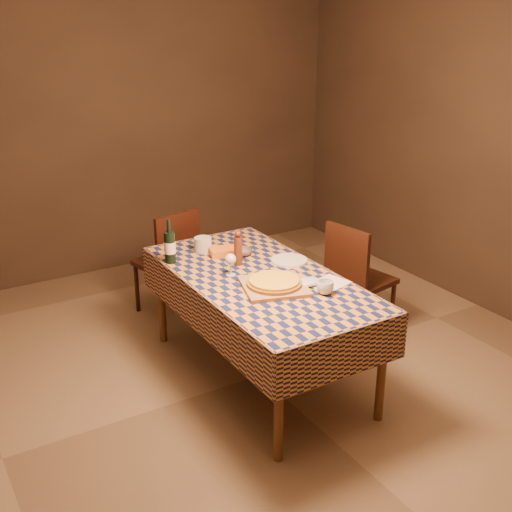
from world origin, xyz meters
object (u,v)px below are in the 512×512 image
at_px(cutting_board, 274,286).
at_px(bowl, 242,252).
at_px(wine_bottle, 170,247).
at_px(chair_far, 171,258).
at_px(chair_right, 355,274).
at_px(white_plate, 289,260).
at_px(pizza, 274,282).
at_px(dining_table, 260,287).

bearing_deg(cutting_board, bowl, 79.27).
relative_size(cutting_board, bowl, 2.72).
height_order(bowl, wine_bottle, wine_bottle).
height_order(chair_far, chair_right, same).
height_order(bowl, white_plate, bowl).
distance_m(pizza, white_plate, 0.48).
relative_size(dining_table, chair_far, 1.98).
bearing_deg(wine_bottle, dining_table, -52.83).
relative_size(wine_bottle, chair_right, 0.34).
height_order(white_plate, chair_far, chair_far).
relative_size(white_plate, chair_right, 0.28).
relative_size(chair_far, chair_right, 1.00).
bearing_deg(chair_right, white_plate, -178.10).
height_order(pizza, bowl, pizza).
xyz_separation_m(dining_table, chair_far, (-0.13, 1.21, -0.17)).
bearing_deg(chair_right, pizza, -159.93).
height_order(pizza, chair_far, chair_far).
xyz_separation_m(dining_table, pizza, (-0.02, -0.21, 0.12)).
xyz_separation_m(dining_table, chair_right, (0.96, 0.15, -0.17)).
bearing_deg(chair_far, bowl, -74.72).
distance_m(dining_table, cutting_board, 0.23).
distance_m(chair_far, chair_right, 1.52).
xyz_separation_m(pizza, white_plate, (0.34, 0.34, -0.03)).
bearing_deg(bowl, cutting_board, -100.73).
xyz_separation_m(chair_far, chair_right, (1.08, -1.06, 0.00)).
bearing_deg(chair_right, bowl, 163.56).
distance_m(dining_table, white_plate, 0.35).
xyz_separation_m(cutting_board, chair_far, (-0.11, 1.42, -0.26)).
xyz_separation_m(pizza, wine_bottle, (-0.39, 0.75, 0.08)).
bearing_deg(white_plate, chair_far, 112.38).
distance_m(cutting_board, chair_far, 1.45).
xyz_separation_m(bowl, chair_far, (-0.22, 0.81, -0.27)).
bearing_deg(bowl, wine_bottle, 164.56).
bearing_deg(dining_table, chair_right, 8.71).
relative_size(bowl, chair_far, 0.16).
bearing_deg(bowl, white_plate, -50.69).
xyz_separation_m(pizza, bowl, (0.12, 0.61, -0.02)).
distance_m(cutting_board, wine_bottle, 0.85).
xyz_separation_m(dining_table, white_plate, (0.32, 0.13, 0.08)).
distance_m(wine_bottle, white_plate, 0.85).
xyz_separation_m(white_plate, chair_right, (0.64, 0.02, -0.25)).
distance_m(pizza, chair_far, 1.45).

